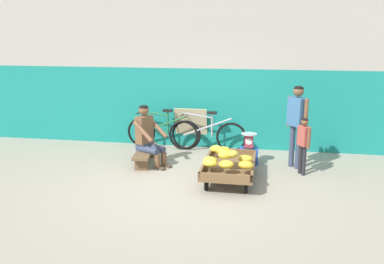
{
  "coord_description": "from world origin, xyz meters",
  "views": [
    {
      "loc": [
        1.22,
        -6.09,
        2.47
      ],
      "look_at": [
        -0.0,
        0.79,
        0.75
      ],
      "focal_mm": 38.23,
      "sensor_mm": 36.0,
      "label": 1
    }
  ],
  "objects_px": {
    "banana_cart": "(229,167)",
    "sign_board": "(191,127)",
    "low_bench": "(145,153)",
    "customer_child": "(304,140)",
    "vendor_seated": "(148,136)",
    "plastic_crate": "(248,156)",
    "bicycle_far_left": "(207,135)",
    "bicycle_near_left": "(163,132)",
    "customer_adult": "(297,118)",
    "weighing_scale": "(249,141)"
  },
  "relations": [
    {
      "from": "banana_cart",
      "to": "sign_board",
      "type": "bearing_deg",
      "value": 117.14
    },
    {
      "from": "low_bench",
      "to": "customer_child",
      "type": "bearing_deg",
      "value": -2.05
    },
    {
      "from": "vendor_seated",
      "to": "plastic_crate",
      "type": "xyz_separation_m",
      "value": [
        1.88,
        0.39,
        -0.42
      ]
    },
    {
      "from": "vendor_seated",
      "to": "sign_board",
      "type": "relative_size",
      "value": 1.3
    },
    {
      "from": "plastic_crate",
      "to": "bicycle_far_left",
      "type": "bearing_deg",
      "value": 142.05
    },
    {
      "from": "banana_cart",
      "to": "sign_board",
      "type": "xyz_separation_m",
      "value": [
        -1.01,
        1.98,
        0.19
      ]
    },
    {
      "from": "bicycle_near_left",
      "to": "sign_board",
      "type": "bearing_deg",
      "value": 19.22
    },
    {
      "from": "bicycle_near_left",
      "to": "customer_adult",
      "type": "xyz_separation_m",
      "value": [
        2.72,
        -0.87,
        0.6
      ]
    },
    {
      "from": "bicycle_far_left",
      "to": "customer_child",
      "type": "bearing_deg",
      "value": -31.93
    },
    {
      "from": "weighing_scale",
      "to": "banana_cart",
      "type": "bearing_deg",
      "value": -105.74
    },
    {
      "from": "plastic_crate",
      "to": "vendor_seated",
      "type": "bearing_deg",
      "value": -168.22
    },
    {
      "from": "plastic_crate",
      "to": "sign_board",
      "type": "distance_m",
      "value": 1.65
    },
    {
      "from": "low_bench",
      "to": "vendor_seated",
      "type": "bearing_deg",
      "value": -27.42
    },
    {
      "from": "customer_adult",
      "to": "plastic_crate",
      "type": "bearing_deg",
      "value": 173.8
    },
    {
      "from": "banana_cart",
      "to": "bicycle_far_left",
      "type": "distance_m",
      "value": 1.82
    },
    {
      "from": "banana_cart",
      "to": "customer_child",
      "type": "distance_m",
      "value": 1.41
    },
    {
      "from": "plastic_crate",
      "to": "customer_adult",
      "type": "relative_size",
      "value": 0.24
    },
    {
      "from": "banana_cart",
      "to": "bicycle_far_left",
      "type": "relative_size",
      "value": 0.87
    },
    {
      "from": "banana_cart",
      "to": "customer_child",
      "type": "height_order",
      "value": "customer_child"
    },
    {
      "from": "low_bench",
      "to": "customer_adult",
      "type": "xyz_separation_m",
      "value": [
        2.81,
        0.26,
        0.75
      ]
    },
    {
      "from": "customer_adult",
      "to": "bicycle_near_left",
      "type": "bearing_deg",
      "value": 162.34
    },
    {
      "from": "low_bench",
      "to": "bicycle_near_left",
      "type": "relative_size",
      "value": 0.68
    },
    {
      "from": "customer_adult",
      "to": "customer_child",
      "type": "bearing_deg",
      "value": -73.47
    },
    {
      "from": "vendor_seated",
      "to": "bicycle_far_left",
      "type": "distance_m",
      "value": 1.48
    },
    {
      "from": "low_bench",
      "to": "customer_child",
      "type": "relative_size",
      "value": 1.11
    },
    {
      "from": "vendor_seated",
      "to": "customer_adult",
      "type": "height_order",
      "value": "customer_adult"
    },
    {
      "from": "vendor_seated",
      "to": "customer_child",
      "type": "bearing_deg",
      "value": -1.29
    },
    {
      "from": "customer_adult",
      "to": "sign_board",
      "type": "bearing_deg",
      "value": 153.54
    },
    {
      "from": "banana_cart",
      "to": "weighing_scale",
      "type": "xyz_separation_m",
      "value": [
        0.28,
        1.0,
        0.21
      ]
    },
    {
      "from": "plastic_crate",
      "to": "banana_cart",
      "type": "bearing_deg",
      "value": -105.72
    },
    {
      "from": "low_bench",
      "to": "weighing_scale",
      "type": "height_order",
      "value": "weighing_scale"
    },
    {
      "from": "low_bench",
      "to": "weighing_scale",
      "type": "relative_size",
      "value": 3.75
    },
    {
      "from": "low_bench",
      "to": "sign_board",
      "type": "xyz_separation_m",
      "value": [
        0.66,
        1.33,
        0.23
      ]
    },
    {
      "from": "low_bench",
      "to": "vendor_seated",
      "type": "relative_size",
      "value": 0.99
    },
    {
      "from": "plastic_crate",
      "to": "sign_board",
      "type": "bearing_deg",
      "value": 142.99
    },
    {
      "from": "vendor_seated",
      "to": "bicycle_near_left",
      "type": "relative_size",
      "value": 0.69
    },
    {
      "from": "plastic_crate",
      "to": "customer_child",
      "type": "relative_size",
      "value": 0.35
    },
    {
      "from": "weighing_scale",
      "to": "vendor_seated",
      "type": "bearing_deg",
      "value": -168.25
    },
    {
      "from": "bicycle_near_left",
      "to": "customer_child",
      "type": "distance_m",
      "value": 3.1
    },
    {
      "from": "plastic_crate",
      "to": "sign_board",
      "type": "relative_size",
      "value": 0.41
    },
    {
      "from": "banana_cart",
      "to": "vendor_seated",
      "type": "relative_size",
      "value": 1.27
    },
    {
      "from": "bicycle_far_left",
      "to": "sign_board",
      "type": "bearing_deg",
      "value": 145.3
    },
    {
      "from": "sign_board",
      "to": "customer_adult",
      "type": "xyz_separation_m",
      "value": [
        2.15,
        -1.07,
        0.52
      ]
    },
    {
      "from": "weighing_scale",
      "to": "bicycle_near_left",
      "type": "xyz_separation_m",
      "value": [
        -1.87,
        0.78,
        -0.1
      ]
    },
    {
      "from": "weighing_scale",
      "to": "sign_board",
      "type": "distance_m",
      "value": 1.62
    },
    {
      "from": "bicycle_far_left",
      "to": "sign_board",
      "type": "xyz_separation_m",
      "value": [
        -0.39,
        0.27,
        0.08
      ]
    },
    {
      "from": "sign_board",
      "to": "customer_adult",
      "type": "height_order",
      "value": "customer_adult"
    },
    {
      "from": "plastic_crate",
      "to": "customer_child",
      "type": "xyz_separation_m",
      "value": [
        0.96,
        -0.46,
        0.48
      ]
    },
    {
      "from": "low_bench",
      "to": "bicycle_near_left",
      "type": "xyz_separation_m",
      "value": [
        0.09,
        1.13,
        0.15
      ]
    },
    {
      "from": "low_bench",
      "to": "sign_board",
      "type": "bearing_deg",
      "value": 63.46
    }
  ]
}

